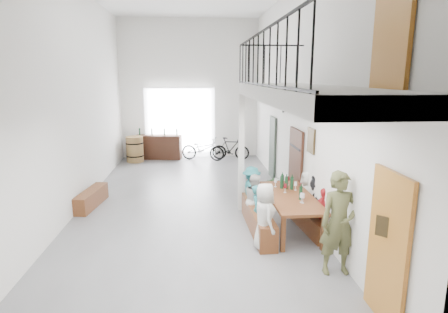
{
  "coord_description": "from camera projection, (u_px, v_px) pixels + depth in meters",
  "views": [
    {
      "loc": [
        0.17,
        -9.3,
        3.3
      ],
      "look_at": [
        0.87,
        -0.5,
        1.38
      ],
      "focal_mm": 30.0,
      "sensor_mm": 36.0,
      "label": 1
    }
  ],
  "objects": [
    {
      "name": "bench_wall",
      "position": [
        305.0,
        219.0,
        8.2
      ],
      "size": [
        0.43,
        1.82,
        0.42
      ],
      "primitive_type": "cube",
      "rotation": [
        0.0,
        0.0,
        0.11
      ],
      "color": "brown",
      "rests_on": "ground"
    },
    {
      "name": "counter_bottles",
      "position": [
        158.0,
        132.0,
        14.93
      ],
      "size": [
        1.56,
        0.31,
        0.28
      ],
      "color": "#10321B",
      "rests_on": "serving_counter"
    },
    {
      "name": "bench_inner",
      "position": [
        258.0,
        219.0,
        8.07
      ],
      "size": [
        0.42,
        2.25,
        0.51
      ],
      "primitive_type": "cube",
      "rotation": [
        0.0,
        0.0,
        0.03
      ],
      "color": "brown",
      "rests_on": "ground"
    },
    {
      "name": "host_standing",
      "position": [
        339.0,
        223.0,
        6.22
      ],
      "size": [
        0.65,
        0.43,
        1.78
      ],
      "primitive_type": "imported",
      "rotation": [
        0.0,
        0.0,
        0.01
      ],
      "color": "#4D502D",
      "rests_on": "ground"
    },
    {
      "name": "guest_left_d",
      "position": [
        251.0,
        191.0,
        8.93
      ],
      "size": [
        0.52,
        0.81,
        1.2
      ],
      "primitive_type": "imported",
      "rotation": [
        0.0,
        0.0,
        1.67
      ],
      "color": "#216C70",
      "rests_on": "ground"
    },
    {
      "name": "guest_right_b",
      "position": [
        317.0,
        201.0,
        8.25
      ],
      "size": [
        0.66,
        1.15,
        1.18
      ],
      "primitive_type": "imported",
      "rotation": [
        0.0,
        0.0,
        -1.87
      ],
      "color": "black",
      "rests_on": "ground"
    },
    {
      "name": "guest_left_c",
      "position": [
        255.0,
        200.0,
        8.35
      ],
      "size": [
        0.47,
        0.59,
        1.17
      ],
      "primitive_type": "imported",
      "rotation": [
        0.0,
        0.0,
        1.62
      ],
      "color": "beige",
      "rests_on": "ground"
    },
    {
      "name": "tasting_table",
      "position": [
        291.0,
        199.0,
        7.99
      ],
      "size": [
        0.94,
        2.28,
        0.79
      ],
      "rotation": [
        0.0,
        0.0,
        0.01
      ],
      "color": "brown",
      "rests_on": "ground"
    },
    {
      "name": "right_wall_decor",
      "position": [
        317.0,
        152.0,
        7.77
      ],
      "size": [
        0.07,
        8.28,
        5.07
      ],
      "color": "#AC6A22",
      "rests_on": "ground"
    },
    {
      "name": "serving_counter",
      "position": [
        159.0,
        147.0,
        15.05
      ],
      "size": [
        1.87,
        0.77,
        0.96
      ],
      "primitive_type": "cube",
      "rotation": [
        0.0,
        0.0,
        -0.15
      ],
      "color": "#3D1E11",
      "rests_on": "ground"
    },
    {
      "name": "guest_left_b",
      "position": [
        258.0,
        210.0,
        7.87
      ],
      "size": [
        0.39,
        0.46,
        1.06
      ],
      "primitive_type": "imported",
      "rotation": [
        0.0,
        0.0,
        1.14
      ],
      "color": "#216C70",
      "rests_on": "ground"
    },
    {
      "name": "oak_barrel",
      "position": [
        135.0,
        149.0,
        14.52
      ],
      "size": [
        0.67,
        0.67,
        0.99
      ],
      "color": "olive",
      "rests_on": "ground"
    },
    {
      "name": "potted_plant",
      "position": [
        274.0,
        184.0,
        10.86
      ],
      "size": [
        0.47,
        0.43,
        0.45
      ],
      "primitive_type": "imported",
      "rotation": [
        0.0,
        0.0,
        -0.23
      ],
      "color": "#1E5224",
      "rests_on": "ground"
    },
    {
      "name": "side_bench",
      "position": [
        91.0,
        198.0,
        9.59
      ],
      "size": [
        0.54,
        1.55,
        0.43
      ],
      "primitive_type": "cube",
      "rotation": [
        0.0,
        0.0,
        -0.14
      ],
      "color": "brown",
      "rests_on": "ground"
    },
    {
      "name": "guest_right_c",
      "position": [
        306.0,
        195.0,
        8.71
      ],
      "size": [
        0.4,
        0.58,
        1.13
      ],
      "primitive_type": "imported",
      "rotation": [
        0.0,
        0.0,
        -1.5
      ],
      "color": "beige",
      "rests_on": "ground"
    },
    {
      "name": "guest_left_a",
      "position": [
        264.0,
        217.0,
        7.14
      ],
      "size": [
        0.5,
        0.69,
        1.32
      ],
      "primitive_type": "imported",
      "rotation": [
        0.0,
        0.0,
        1.7
      ],
      "color": "beige",
      "rests_on": "ground"
    },
    {
      "name": "floor",
      "position": [
        189.0,
        205.0,
        9.74
      ],
      "size": [
        12.0,
        12.0,
        0.0
      ],
      "primitive_type": "plane",
      "color": "slate",
      "rests_on": "ground"
    },
    {
      "name": "room_walls",
      "position": [
        186.0,
        65.0,
        8.99
      ],
      "size": [
        12.0,
        12.0,
        12.0
      ],
      "color": "white",
      "rests_on": "ground"
    },
    {
      "name": "bicycle_far",
      "position": [
        231.0,
        149.0,
        14.88
      ],
      "size": [
        1.54,
        0.71,
        0.9
      ],
      "primitive_type": "imported",
      "rotation": [
        0.0,
        0.0,
        1.37
      ],
      "color": "black",
      "rests_on": "ground"
    },
    {
      "name": "balcony",
      "position": [
        303.0,
        96.0,
        6.23
      ],
      "size": [
        1.52,
        5.62,
        4.0
      ],
      "color": "silver",
      "rests_on": "ground"
    },
    {
      "name": "guest_right_a",
      "position": [
        323.0,
        214.0,
        7.61
      ],
      "size": [
        0.44,
        0.69,
        1.09
      ],
      "primitive_type": "imported",
      "rotation": [
        0.0,
        0.0,
        -1.28
      ],
      "color": "red",
      "rests_on": "ground"
    },
    {
      "name": "gateway_portal",
      "position": [
        180.0,
        123.0,
        15.2
      ],
      "size": [
        2.8,
        0.08,
        2.8
      ],
      "primitive_type": "cube",
      "color": "white",
      "rests_on": "ground"
    },
    {
      "name": "tableware",
      "position": [
        290.0,
        185.0,
        8.23
      ],
      "size": [
        0.53,
        1.35,
        0.35
      ],
      "color": "#10321B",
      "rests_on": "tasting_table"
    },
    {
      "name": "bicycle_near",
      "position": [
        203.0,
        149.0,
        14.79
      ],
      "size": [
        1.84,
        1.11,
        0.91
      ],
      "primitive_type": "imported",
      "rotation": [
        0.0,
        0.0,
        1.26
      ],
      "color": "black",
      "rests_on": "ground"
    }
  ]
}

